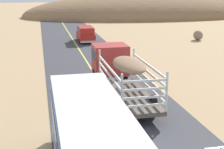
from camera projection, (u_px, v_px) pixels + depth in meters
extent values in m
cube|color=#B2332D|center=(110.00, 59.00, 25.29)|extent=(2.50, 2.20, 2.20)
cube|color=#192333|center=(110.00, 53.00, 25.17)|extent=(2.53, 1.54, 0.70)
cube|color=brown|center=(128.00, 96.00, 20.49)|extent=(2.50, 6.40, 0.24)
cylinder|color=silver|center=(100.00, 66.00, 22.88)|extent=(0.12, 0.12, 2.20)
cylinder|color=silver|center=(134.00, 64.00, 23.37)|extent=(0.12, 0.12, 2.20)
cylinder|color=silver|center=(122.00, 95.00, 16.96)|extent=(0.12, 0.12, 2.20)
cylinder|color=silver|center=(167.00, 92.00, 17.45)|extent=(0.12, 0.12, 2.20)
cube|color=silver|center=(109.00, 89.00, 20.09)|extent=(0.08, 6.30, 0.12)
cube|color=silver|center=(148.00, 86.00, 20.58)|extent=(0.08, 6.30, 0.12)
cube|color=silver|center=(144.00, 106.00, 17.36)|extent=(2.40, 0.08, 0.12)
cube|color=silver|center=(109.00, 82.00, 19.98)|extent=(0.08, 6.30, 0.12)
cube|color=silver|center=(148.00, 79.00, 20.47)|extent=(0.08, 6.30, 0.12)
cube|color=silver|center=(145.00, 98.00, 17.24)|extent=(2.40, 0.08, 0.12)
cube|color=silver|center=(109.00, 74.00, 19.86)|extent=(0.08, 6.30, 0.12)
cube|color=silver|center=(148.00, 72.00, 20.35)|extent=(0.08, 6.30, 0.12)
cube|color=silver|center=(145.00, 89.00, 17.13)|extent=(2.40, 0.08, 0.12)
cube|color=silver|center=(109.00, 67.00, 19.74)|extent=(0.08, 6.30, 0.12)
cube|color=silver|center=(148.00, 65.00, 20.23)|extent=(0.08, 6.30, 0.12)
cube|color=silver|center=(145.00, 81.00, 17.01)|extent=(2.40, 0.08, 0.12)
ellipsoid|color=#8C6B4C|center=(129.00, 65.00, 19.97)|extent=(1.75, 3.84, 0.70)
cylinder|color=black|center=(96.00, 76.00, 25.40)|extent=(0.32, 1.10, 1.10)
cylinder|color=black|center=(124.00, 75.00, 25.84)|extent=(0.32, 1.10, 1.10)
cylinder|color=black|center=(116.00, 107.00, 19.10)|extent=(0.32, 1.10, 1.10)
cylinder|color=black|center=(152.00, 105.00, 19.54)|extent=(0.32, 1.10, 1.10)
cube|color=white|center=(93.00, 114.00, 11.30)|extent=(2.45, 9.80, 0.16)
cube|color=#192333|center=(94.00, 140.00, 11.56)|extent=(2.54, 9.20, 0.80)
cylinder|color=black|center=(58.00, 145.00, 14.84)|extent=(0.30, 1.00, 1.00)
cylinder|color=black|center=(107.00, 140.00, 15.29)|extent=(0.30, 1.00, 1.00)
cube|color=#B2261E|center=(86.00, 36.00, 43.18)|extent=(1.90, 4.60, 0.90)
cube|color=#B2261E|center=(86.00, 30.00, 42.82)|extent=(1.75, 3.59, 0.80)
cube|color=#192333|center=(86.00, 30.00, 42.81)|extent=(1.79, 3.22, 0.44)
cube|color=silver|center=(88.00, 42.00, 41.18)|extent=(1.86, 0.20, 0.24)
cube|color=red|center=(81.00, 38.00, 40.82)|extent=(0.16, 0.06, 0.14)
cube|color=red|center=(95.00, 37.00, 41.16)|extent=(0.16, 0.06, 0.14)
cylinder|color=black|center=(78.00, 37.00, 44.44)|extent=(0.26, 0.76, 0.76)
cylinder|color=black|center=(90.00, 37.00, 44.77)|extent=(0.26, 0.76, 0.76)
cylinder|color=black|center=(81.00, 41.00, 41.75)|extent=(0.26, 0.76, 0.76)
cylinder|color=black|center=(94.00, 40.00, 42.08)|extent=(0.26, 0.76, 0.76)
ellipsoid|color=#84705B|center=(198.00, 35.00, 44.39)|extent=(1.18, 1.50, 1.27)
ellipsoid|color=olive|center=(150.00, 15.00, 77.67)|extent=(57.33, 27.45, 10.14)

